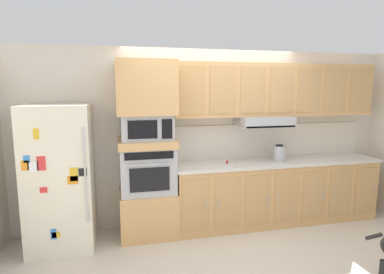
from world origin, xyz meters
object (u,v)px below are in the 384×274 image
Objects in this scene: refrigerator at (60,177)px; screwdriver at (228,162)px; microwave at (147,127)px; electric_kettle at (279,153)px; built_in_oven at (147,169)px.

screwdriver is (2.19, 0.08, 0.05)m from refrigerator.
microwave is 2.68× the size of electric_kettle.
refrigerator is 2.19m from screwdriver.
electric_kettle is (0.75, -0.06, 0.10)m from screwdriver.
microwave is at bearing -179.50° from screwdriver.
refrigerator is at bearing -179.60° from electric_kettle.
microwave reaches higher than electric_kettle.
refrigerator is at bearing -176.36° from built_in_oven.
refrigerator is 2.73× the size of microwave.
microwave reaches higher than screwdriver.
built_in_oven is at bearing 178.56° from electric_kettle.
microwave is (0.00, -0.00, 0.56)m from built_in_oven.
built_in_oven is 2.92× the size of electric_kettle.
refrigerator reaches higher than built_in_oven.
screwdriver is 0.67× the size of electric_kettle.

